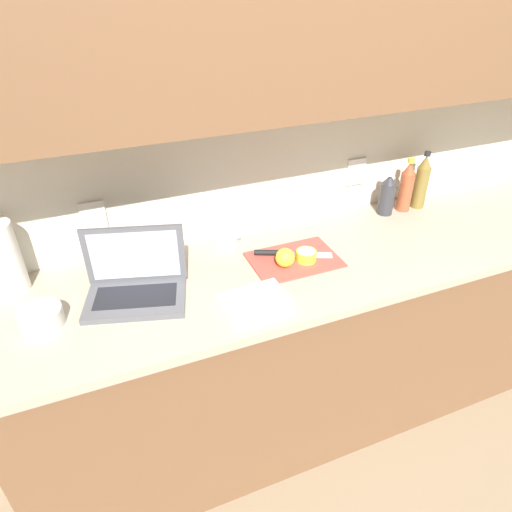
# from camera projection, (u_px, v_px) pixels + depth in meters

# --- Properties ---
(ground_plane) EXTENTS (12.00, 12.00, 0.00)m
(ground_plane) POSITION_uv_depth(u_px,v_px,m) (317.00, 404.00, 2.27)
(ground_plane) COLOR #847056
(ground_plane) RESTS_ON ground
(wall_back) EXTENTS (5.20, 0.38, 2.60)m
(wall_back) POSITION_uv_depth(u_px,v_px,m) (316.00, 61.00, 1.61)
(wall_back) COLOR silver
(wall_back) RESTS_ON ground_plane
(counter_unit) EXTENTS (2.60, 0.63, 0.89)m
(counter_unit) POSITION_uv_depth(u_px,v_px,m) (328.00, 335.00, 2.03)
(counter_unit) COLOR brown
(counter_unit) RESTS_ON ground_plane
(laptop) EXTENTS (0.38, 0.30, 0.23)m
(laptop) POSITION_uv_depth(u_px,v_px,m) (136.00, 281.00, 1.54)
(laptop) COLOR #515156
(laptop) RESTS_ON counter_unit
(cutting_board) EXTENTS (0.33, 0.23, 0.01)m
(cutting_board) POSITION_uv_depth(u_px,v_px,m) (294.00, 260.00, 1.74)
(cutting_board) COLOR #D1473D
(cutting_board) RESTS_ON counter_unit
(knife) EXTENTS (0.29, 0.14, 0.02)m
(knife) POSITION_uv_depth(u_px,v_px,m) (279.00, 253.00, 1.76)
(knife) COLOR silver
(knife) RESTS_ON cutting_board
(lemon_half_cut) EXTENTS (0.08, 0.08, 0.04)m
(lemon_half_cut) POSITION_uv_depth(u_px,v_px,m) (306.00, 255.00, 1.72)
(lemon_half_cut) COLOR yellow
(lemon_half_cut) RESTS_ON cutting_board
(lemon_whole_beside) EXTENTS (0.07, 0.07, 0.07)m
(lemon_whole_beside) POSITION_uv_depth(u_px,v_px,m) (285.00, 258.00, 1.68)
(lemon_whole_beside) COLOR yellow
(lemon_whole_beside) RESTS_ON cutting_board
(bottle_green_soda) EXTENTS (0.06, 0.06, 0.27)m
(bottle_green_soda) POSITION_uv_depth(u_px,v_px,m) (421.00, 182.00, 2.06)
(bottle_green_soda) COLOR olive
(bottle_green_soda) RESTS_ON counter_unit
(bottle_oil_tall) EXTENTS (0.06, 0.06, 0.24)m
(bottle_oil_tall) POSITION_uv_depth(u_px,v_px,m) (406.00, 187.00, 2.04)
(bottle_oil_tall) COLOR #A34C2D
(bottle_oil_tall) RESTS_ON counter_unit
(bottle_water_clear) EXTENTS (0.07, 0.07, 0.20)m
(bottle_water_clear) POSITION_uv_depth(u_px,v_px,m) (387.00, 195.00, 2.02)
(bottle_water_clear) COLOR #333338
(bottle_water_clear) RESTS_ON counter_unit
(measuring_cup) EXTENTS (0.11, 0.09, 0.09)m
(measuring_cup) POSITION_uv_depth(u_px,v_px,m) (226.00, 236.00, 1.81)
(measuring_cup) COLOR silver
(measuring_cup) RESTS_ON counter_unit
(bowl_white) EXTENTS (0.13, 0.13, 0.06)m
(bowl_white) POSITION_uv_depth(u_px,v_px,m) (41.00, 317.00, 1.42)
(bowl_white) COLOR beige
(bowl_white) RESTS_ON counter_unit
(paper_towel_roll) EXTENTS (0.12, 0.12, 0.26)m
(paper_towel_roll) POSITION_uv_depth(u_px,v_px,m) (2.00, 259.00, 1.52)
(paper_towel_roll) COLOR white
(paper_towel_roll) RESTS_ON counter_unit
(dish_towel) EXTENTS (0.23, 0.17, 0.02)m
(dish_towel) POSITION_uv_depth(u_px,v_px,m) (255.00, 301.00, 1.51)
(dish_towel) COLOR white
(dish_towel) RESTS_ON counter_unit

